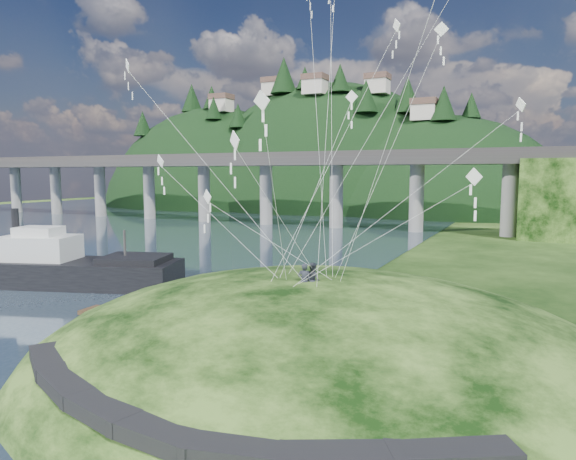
% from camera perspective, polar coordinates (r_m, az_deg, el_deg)
% --- Properties ---
extents(ground, '(320.00, 320.00, 0.00)m').
position_cam_1_polar(ground, '(32.09, -11.47, -13.26)').
color(ground, black).
rests_on(ground, ground).
extents(grass_hill, '(36.00, 32.00, 13.00)m').
position_cam_1_polar(grass_hill, '(30.54, 3.66, -17.22)').
color(grass_hill, black).
rests_on(grass_hill, ground).
extents(footpath, '(22.29, 5.84, 0.83)m').
position_cam_1_polar(footpath, '(19.94, -11.46, -19.38)').
color(footpath, black).
rests_on(footpath, ground).
extents(bridge, '(160.00, 11.00, 15.00)m').
position_cam_1_polar(bridge, '(104.22, 0.25, 5.79)').
color(bridge, '#2D2B2B').
rests_on(bridge, ground).
extents(far_ridge, '(153.00, 70.00, 94.50)m').
position_cam_1_polar(far_ridge, '(159.80, 2.77, -0.18)').
color(far_ridge, black).
rests_on(far_ridge, ground).
extents(work_barge, '(21.74, 11.86, 7.35)m').
position_cam_1_polar(work_barge, '(53.28, -23.54, -3.76)').
color(work_barge, black).
rests_on(work_barge, ground).
extents(wooden_dock, '(12.53, 2.68, 0.89)m').
position_cam_1_polar(wooden_dock, '(38.26, -14.59, -9.50)').
color(wooden_dock, '#372516').
rests_on(wooden_dock, ground).
extents(kite_flyers, '(1.30, 1.32, 1.92)m').
position_cam_1_polar(kite_flyers, '(27.46, 2.48, -3.65)').
color(kite_flyers, '#282A35').
rests_on(kite_flyers, ground).
extents(kite_swarm, '(20.70, 15.45, 19.35)m').
position_cam_1_polar(kite_swarm, '(28.44, 6.36, 18.19)').
color(kite_swarm, white).
rests_on(kite_swarm, ground).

